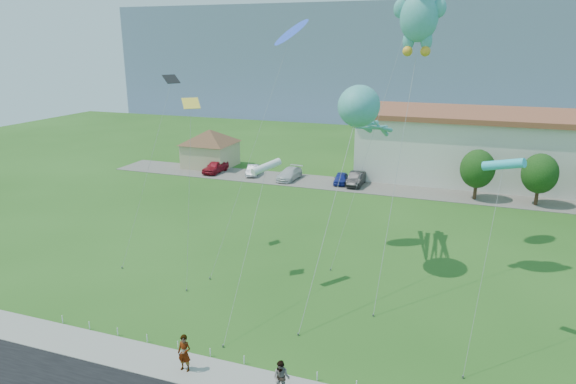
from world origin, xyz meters
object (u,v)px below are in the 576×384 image
at_px(teddy_bear_kite, 419,11).
at_px(parked_car_black, 356,179).
at_px(pavilion, 210,144).
at_px(pedestrian_left, 184,353).
at_px(pedestrian_right, 281,378).
at_px(parked_car_silver, 253,170).
at_px(parked_car_white, 289,174).
at_px(parked_car_red, 215,167).
at_px(parked_car_blue, 341,178).
at_px(octopus_kite, 363,115).

bearing_deg(teddy_bear_kite, parked_car_black, 111.24).
distance_m(pavilion, parked_car_black, 21.07).
distance_m(pedestrian_left, pedestrian_right, 5.30).
xyz_separation_m(parked_car_silver, parked_car_black, (13.39, -0.20, 0.14)).
distance_m(pedestrian_right, parked_car_black, 38.49).
bearing_deg(parked_car_white, parked_car_red, -176.63).
height_order(parked_car_red, parked_car_silver, parked_car_red).
relative_size(pavilion, pedestrian_right, 5.22).
bearing_deg(parked_car_white, pedestrian_right, -67.19).
distance_m(parked_car_white, teddy_bear_kite, 32.11).
relative_size(parked_car_silver, parked_car_black, 0.82).
bearing_deg(pavilion, pedestrian_left, -63.46).
bearing_deg(pavilion, parked_car_red, -52.95).
distance_m(pavilion, parked_car_blue, 19.25).
distance_m(pavilion, parked_car_white, 13.07).
xyz_separation_m(parked_car_white, teddy_bear_kite, (16.63, -21.20, 17.46)).
relative_size(parked_car_red, parked_car_blue, 1.22).
height_order(pedestrian_left, parked_car_blue, pedestrian_left).
height_order(parked_car_red, teddy_bear_kite, teddy_bear_kite).
xyz_separation_m(parked_car_red, teddy_bear_kite, (26.81, -21.24, 17.38)).
bearing_deg(parked_car_blue, parked_car_red, 173.50).
relative_size(pavilion, parked_car_black, 1.99).
bearing_deg(pedestrian_right, pavilion, 118.50).
xyz_separation_m(pedestrian_right, parked_car_black, (-4.96, 38.17, -0.16)).
relative_size(pedestrian_left, pedestrian_right, 1.13).
relative_size(pedestrian_right, parked_car_red, 0.39).
relative_size(pedestrian_left, octopus_kite, 0.12).
bearing_deg(parked_car_black, pedestrian_right, -83.07).
height_order(parked_car_red, parked_car_white, parked_car_red).
distance_m(pedestrian_right, parked_car_red, 44.57).
distance_m(pedestrian_left, parked_car_black, 38.11).
bearing_deg(pedestrian_left, parked_car_silver, 108.60).
bearing_deg(pedestrian_left, pedestrian_right, -0.89).
xyz_separation_m(pavilion, teddy_bear_kite, (29.12, -24.29, 15.20)).
distance_m(pedestrian_left, parked_car_white, 38.65).
xyz_separation_m(parked_car_black, teddy_bear_kite, (8.35, -21.49, 17.40)).
xyz_separation_m(parked_car_black, octopus_kite, (4.90, -21.51, 10.48)).
distance_m(pedestrian_right, teddy_bear_kite, 24.23).
bearing_deg(teddy_bear_kite, parked_car_white, 128.10).
distance_m(pedestrian_left, octopus_kite, 20.18).
bearing_deg(pavilion, octopus_kite, -43.44).
relative_size(pedestrian_left, teddy_bear_kite, 0.10).
relative_size(parked_car_white, parked_car_black, 1.04).
distance_m(parked_car_red, parked_car_silver, 5.09).
bearing_deg(octopus_kite, parked_car_silver, 130.11).
bearing_deg(pavilion, parked_car_silver, -19.41).
xyz_separation_m(parked_car_white, parked_car_black, (8.27, 0.29, 0.06)).
xyz_separation_m(parked_car_red, parked_car_blue, (16.59, 0.28, -0.14)).
distance_m(pavilion, pedestrian_left, 45.77).
bearing_deg(parked_car_blue, parked_car_silver, 171.64).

